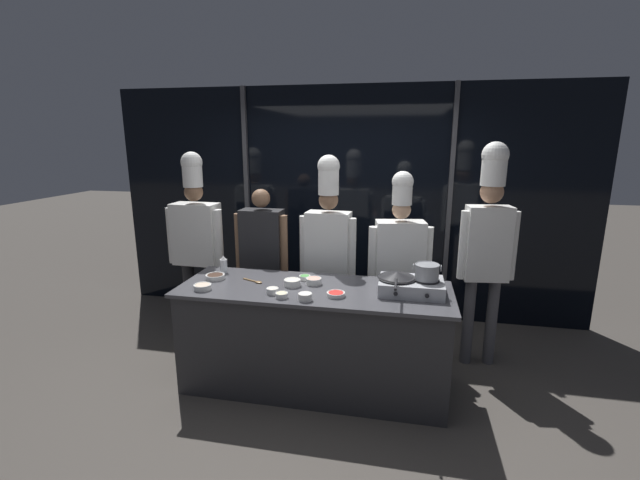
{
  "coord_description": "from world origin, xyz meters",
  "views": [
    {
      "loc": [
        0.72,
        -3.29,
        2.12
      ],
      "look_at": [
        0.0,
        0.25,
        1.25
      ],
      "focal_mm": 24.0,
      "sensor_mm": 36.0,
      "label": 1
    }
  ],
  "objects_px": {
    "chef_pastry": "(488,236)",
    "chef_line": "(400,254)",
    "prep_bowl_chicken": "(203,287)",
    "squeeze_bottle_clear": "(224,265)",
    "chef_head": "(196,235)",
    "prep_bowl_soy_glaze": "(215,276)",
    "prep_bowl_bell_pepper": "(336,294)",
    "portable_stove": "(411,286)",
    "serving_spoon_slotted": "(256,282)",
    "person_guest": "(262,251)",
    "prep_bowl_shrimp": "(314,281)",
    "frying_pan": "(397,275)",
    "stock_pot": "(427,271)",
    "prep_bowl_noodles": "(282,295)",
    "prep_bowl_rice": "(305,296)",
    "chef_sous": "(328,242)",
    "prep_bowl_scallions": "(305,277)",
    "prep_bowl_garlic": "(292,282)",
    "prep_bowl_onion": "(272,290)"
  },
  "relations": [
    {
      "from": "prep_bowl_soy_glaze",
      "to": "chef_line",
      "type": "relative_size",
      "value": 0.09
    },
    {
      "from": "frying_pan",
      "to": "prep_bowl_bell_pepper",
      "type": "height_order",
      "value": "frying_pan"
    },
    {
      "from": "portable_stove",
      "to": "chef_pastry",
      "type": "height_order",
      "value": "chef_pastry"
    },
    {
      "from": "prep_bowl_rice",
      "to": "prep_bowl_scallions",
      "type": "relative_size",
      "value": 1.08
    },
    {
      "from": "prep_bowl_shrimp",
      "to": "chef_line",
      "type": "distance_m",
      "value": 0.99
    },
    {
      "from": "prep_bowl_chicken",
      "to": "chef_sous",
      "type": "height_order",
      "value": "chef_sous"
    },
    {
      "from": "prep_bowl_scallions",
      "to": "prep_bowl_chicken",
      "type": "bearing_deg",
      "value": -151.67
    },
    {
      "from": "person_guest",
      "to": "prep_bowl_shrimp",
      "type": "bearing_deg",
      "value": 137.46
    },
    {
      "from": "prep_bowl_soy_glaze",
      "to": "prep_bowl_scallions",
      "type": "height_order",
      "value": "prep_bowl_soy_glaze"
    },
    {
      "from": "chef_head",
      "to": "frying_pan",
      "type": "bearing_deg",
      "value": 162.66
    },
    {
      "from": "chef_line",
      "to": "prep_bowl_scallions",
      "type": "bearing_deg",
      "value": 26.46
    },
    {
      "from": "prep_bowl_scallions",
      "to": "prep_bowl_rice",
      "type": "bearing_deg",
      "value": -76.3
    },
    {
      "from": "prep_bowl_scallions",
      "to": "chef_sous",
      "type": "xyz_separation_m",
      "value": [
        0.11,
        0.52,
        0.2
      ]
    },
    {
      "from": "prep_bowl_soy_glaze",
      "to": "prep_bowl_scallions",
      "type": "bearing_deg",
      "value": 9.91
    },
    {
      "from": "prep_bowl_bell_pepper",
      "to": "chef_sous",
      "type": "distance_m",
      "value": 0.92
    },
    {
      "from": "prep_bowl_onion",
      "to": "chef_pastry",
      "type": "xyz_separation_m",
      "value": [
        1.75,
        0.89,
        0.33
      ]
    },
    {
      "from": "squeeze_bottle_clear",
      "to": "prep_bowl_shrimp",
      "type": "bearing_deg",
      "value": -9.91
    },
    {
      "from": "chef_head",
      "to": "stock_pot",
      "type": "bearing_deg",
      "value": 164.55
    },
    {
      "from": "chef_pastry",
      "to": "chef_line",
      "type": "bearing_deg",
      "value": -14.25
    },
    {
      "from": "prep_bowl_noodles",
      "to": "chef_head",
      "type": "distance_m",
      "value": 1.63
    },
    {
      "from": "chef_pastry",
      "to": "prep_bowl_bell_pepper",
      "type": "bearing_deg",
      "value": 26.78
    },
    {
      "from": "serving_spoon_slotted",
      "to": "frying_pan",
      "type": "bearing_deg",
      "value": -0.02
    },
    {
      "from": "prep_bowl_shrimp",
      "to": "frying_pan",
      "type": "bearing_deg",
      "value": -4.47
    },
    {
      "from": "portable_stove",
      "to": "stock_pot",
      "type": "distance_m",
      "value": 0.18
    },
    {
      "from": "squeeze_bottle_clear",
      "to": "serving_spoon_slotted",
      "type": "bearing_deg",
      "value": -28.38
    },
    {
      "from": "prep_bowl_shrimp",
      "to": "prep_bowl_bell_pepper",
      "type": "distance_m",
      "value": 0.34
    },
    {
      "from": "serving_spoon_slotted",
      "to": "chef_pastry",
      "type": "bearing_deg",
      "value": 18.32
    },
    {
      "from": "portable_stove",
      "to": "squeeze_bottle_clear",
      "type": "relative_size",
      "value": 3.2
    },
    {
      "from": "portable_stove",
      "to": "serving_spoon_slotted",
      "type": "xyz_separation_m",
      "value": [
        -1.31,
        -0.0,
        -0.05
      ]
    },
    {
      "from": "chef_line",
      "to": "frying_pan",
      "type": "bearing_deg",
      "value": 79.4
    },
    {
      "from": "squeeze_bottle_clear",
      "to": "chef_head",
      "type": "relative_size",
      "value": 0.08
    },
    {
      "from": "prep_bowl_bell_pepper",
      "to": "prep_bowl_noodles",
      "type": "bearing_deg",
      "value": -164.02
    },
    {
      "from": "prep_bowl_shrimp",
      "to": "serving_spoon_slotted",
      "type": "bearing_deg",
      "value": -173.87
    },
    {
      "from": "prep_bowl_bell_pepper",
      "to": "chef_head",
      "type": "bearing_deg",
      "value": 150.68
    },
    {
      "from": "prep_bowl_chicken",
      "to": "chef_pastry",
      "type": "bearing_deg",
      "value": 21.3
    },
    {
      "from": "chef_pastry",
      "to": "person_guest",
      "type": "bearing_deg",
      "value": -9.09
    },
    {
      "from": "portable_stove",
      "to": "prep_bowl_noodles",
      "type": "xyz_separation_m",
      "value": [
        -0.99,
        -0.31,
        -0.03
      ]
    },
    {
      "from": "chef_head",
      "to": "prep_bowl_bell_pepper",
      "type": "bearing_deg",
      "value": 152.52
    },
    {
      "from": "portable_stove",
      "to": "chef_line",
      "type": "bearing_deg",
      "value": 98.35
    },
    {
      "from": "prep_bowl_rice",
      "to": "prep_bowl_chicken",
      "type": "bearing_deg",
      "value": 175.9
    },
    {
      "from": "frying_pan",
      "to": "prep_bowl_garlic",
      "type": "xyz_separation_m",
      "value": [
        -0.86,
        -0.02,
        -0.11
      ]
    },
    {
      "from": "prep_bowl_soy_glaze",
      "to": "chef_head",
      "type": "xyz_separation_m",
      "value": [
        -0.53,
        0.72,
        0.19
      ]
    },
    {
      "from": "person_guest",
      "to": "prep_bowl_bell_pepper",
      "type": "bearing_deg",
      "value": 136.76
    },
    {
      "from": "prep_bowl_chicken",
      "to": "serving_spoon_slotted",
      "type": "relative_size",
      "value": 0.7
    },
    {
      "from": "squeeze_bottle_clear",
      "to": "chef_head",
      "type": "bearing_deg",
      "value": 135.32
    },
    {
      "from": "portable_stove",
      "to": "prep_bowl_soy_glaze",
      "type": "distance_m",
      "value": 1.69
    },
    {
      "from": "prep_bowl_soy_glaze",
      "to": "prep_bowl_bell_pepper",
      "type": "distance_m",
      "value": 1.13
    },
    {
      "from": "chef_line",
      "to": "chef_sous",
      "type": "bearing_deg",
      "value": -4.04
    },
    {
      "from": "stock_pot",
      "to": "prep_bowl_chicken",
      "type": "relative_size",
      "value": 1.49
    },
    {
      "from": "prep_bowl_noodles",
      "to": "chef_pastry",
      "type": "relative_size",
      "value": 0.05
    }
  ]
}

